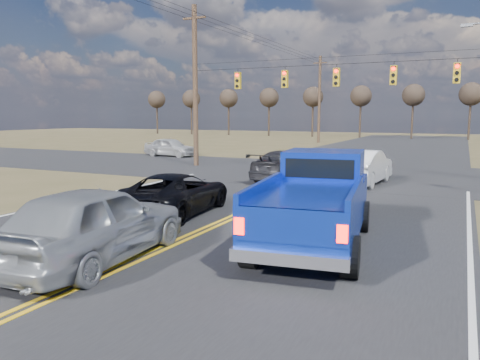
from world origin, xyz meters
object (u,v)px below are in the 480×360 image
at_px(pickup_truck, 316,202).
at_px(silver_suv, 94,223).
at_px(white_car_queue, 363,167).
at_px(black_suv, 176,193).
at_px(dgrey_car_queue, 290,166).
at_px(cross_car_west, 170,147).

xyz_separation_m(pickup_truck, silver_suv, (-4.06, -3.41, -0.23)).
bearing_deg(white_car_queue, pickup_truck, 98.83).
bearing_deg(pickup_truck, black_suv, 153.89).
bearing_deg(dgrey_car_queue, black_suv, 93.49).
height_order(black_suv, cross_car_west, cross_car_west).
bearing_deg(black_suv, cross_car_west, -60.97).
height_order(pickup_truck, black_suv, pickup_truck).
bearing_deg(dgrey_car_queue, white_car_queue, -163.61).
xyz_separation_m(black_suv, cross_car_west, (-12.29, 17.91, 0.06)).
distance_m(silver_suv, cross_car_west, 26.77).
relative_size(pickup_truck, silver_suv, 1.23).
xyz_separation_m(silver_suv, white_car_queue, (3.06, 14.59, -0.06)).
distance_m(pickup_truck, dgrey_car_queue, 11.62).
distance_m(pickup_truck, silver_suv, 5.31).
height_order(black_suv, dgrey_car_queue, dgrey_car_queue).
height_order(pickup_truck, dgrey_car_queue, pickup_truck).
bearing_deg(black_suv, pickup_truck, 156.14).
distance_m(black_suv, dgrey_car_queue, 8.98).
height_order(silver_suv, white_car_queue, silver_suv).
height_order(black_suv, white_car_queue, white_car_queue).
relative_size(silver_suv, cross_car_west, 1.20).
bearing_deg(silver_suv, pickup_truck, -144.95).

